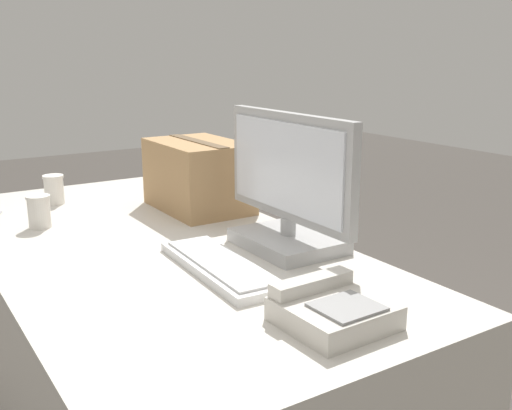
# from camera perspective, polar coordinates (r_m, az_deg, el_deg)

# --- Properties ---
(office_desk) EXTENTS (1.80, 0.90, 0.72)m
(office_desk) POSITION_cam_1_polar(r_m,az_deg,el_deg) (1.93, -9.37, -13.78)
(office_desk) COLOR beige
(office_desk) RESTS_ON ground_plane
(monitor) EXTENTS (0.55, 0.23, 0.38)m
(monitor) POSITION_cam_1_polar(r_m,az_deg,el_deg) (1.67, 3.09, 1.17)
(monitor) COLOR #B7B7B7
(monitor) RESTS_ON office_desk
(keyboard) EXTENTS (0.46, 0.16, 0.03)m
(keyboard) POSITION_cam_1_polar(r_m,az_deg,el_deg) (1.54, -3.43, -5.80)
(keyboard) COLOR silver
(keyboard) RESTS_ON office_desk
(desk_phone) EXTENTS (0.21, 0.21, 0.08)m
(desk_phone) POSITION_cam_1_polar(r_m,az_deg,el_deg) (1.26, 7.25, -9.88)
(desk_phone) COLOR beige
(desk_phone) RESTS_ON office_desk
(paper_cup_left) EXTENTS (0.07, 0.07, 0.11)m
(paper_cup_left) POSITION_cam_1_polar(r_m,az_deg,el_deg) (2.31, -18.68, 1.41)
(paper_cup_left) COLOR white
(paper_cup_left) RESTS_ON office_desk
(paper_cup_right) EXTENTS (0.07, 0.07, 0.10)m
(paper_cup_right) POSITION_cam_1_polar(r_m,az_deg,el_deg) (2.02, -19.96, -0.58)
(paper_cup_right) COLOR white
(paper_cup_right) RESTS_ON office_desk
(cardboard_box) EXTENTS (0.39, 0.26, 0.24)m
(cardboard_box) POSITION_cam_1_polar(r_m,az_deg,el_deg) (2.12, -5.51, 2.82)
(cardboard_box) COLOR tan
(cardboard_box) RESTS_ON office_desk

